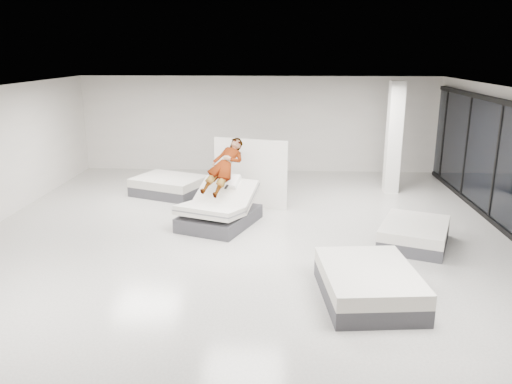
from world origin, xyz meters
The scene contains 9 objects.
room centered at (0.00, 0.00, 1.60)m, with size 14.00×14.04×3.20m.
hero_bed centered at (-0.65, 1.32, 0.35)m, with size 2.00×2.27×1.12m.
person centered at (-0.54, 1.61, 1.19)m, with size 0.63×0.41×1.72m, color slate.
remote centered at (-0.46, 1.20, 0.98)m, with size 0.05×0.14×0.03m, color black.
divider_panel centered at (-0.01, 2.84, 0.90)m, with size 1.99×0.09×1.81m, color white.
flat_bed_right_far centered at (3.66, 0.32, 0.24)m, with size 1.83×2.08×0.48m.
flat_bed_right_near centered at (2.27, -2.20, 0.27)m, with size 1.67×2.12×0.54m.
flat_bed_left_far centered at (-2.43, 3.86, 0.26)m, with size 2.25×2.00×0.51m.
column centered at (4.00, 4.50, 1.60)m, with size 0.40×0.40×3.20m, color white.
Camera 1 is at (0.82, -9.83, 3.99)m, focal length 35.00 mm.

